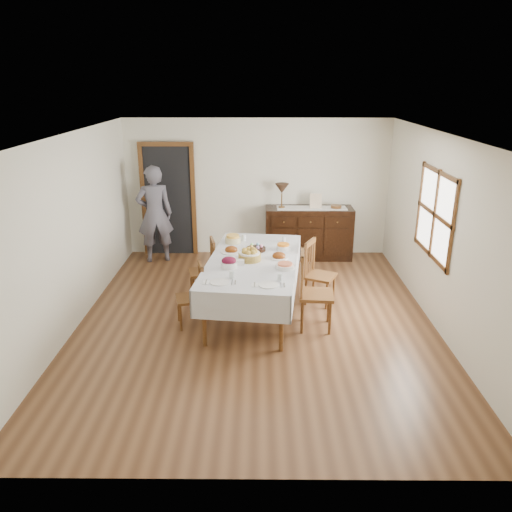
{
  "coord_description": "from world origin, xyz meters",
  "views": [
    {
      "loc": [
        0.05,
        -6.41,
        3.27
      ],
      "look_at": [
        0.0,
        0.1,
        0.95
      ],
      "focal_mm": 35.0,
      "sensor_mm": 36.0,
      "label": 1
    }
  ],
  "objects_px": {
    "person": "(155,211)",
    "table_lamp": "(282,189)",
    "chair_left_near": "(193,295)",
    "sideboard": "(309,233)",
    "dining_table": "(253,265)",
    "chair_left_far": "(205,268)",
    "chair_right_near": "(312,290)",
    "chair_right_far": "(317,272)"
  },
  "relations": [
    {
      "from": "person",
      "to": "chair_left_far",
      "type": "bearing_deg",
      "value": 107.03
    },
    {
      "from": "dining_table",
      "to": "table_lamp",
      "type": "relative_size",
      "value": 5.61
    },
    {
      "from": "chair_left_far",
      "to": "sideboard",
      "type": "distance_m",
      "value": 2.59
    },
    {
      "from": "chair_left_near",
      "to": "sideboard",
      "type": "distance_m",
      "value": 3.38
    },
    {
      "from": "sideboard",
      "to": "person",
      "type": "xyz_separation_m",
      "value": [
        -2.88,
        -0.2,
        0.47
      ]
    },
    {
      "from": "chair_left_far",
      "to": "person",
      "type": "bearing_deg",
      "value": -160.32
    },
    {
      "from": "chair_left_near",
      "to": "chair_right_far",
      "type": "xyz_separation_m",
      "value": [
        1.8,
        0.75,
        0.05
      ]
    },
    {
      "from": "chair_left_near",
      "to": "person",
      "type": "relative_size",
      "value": 0.46
    },
    {
      "from": "sideboard",
      "to": "person",
      "type": "height_order",
      "value": "person"
    },
    {
      "from": "dining_table",
      "to": "chair_left_near",
      "type": "xyz_separation_m",
      "value": [
        -0.83,
        -0.37,
        -0.29
      ]
    },
    {
      "from": "chair_right_far",
      "to": "table_lamp",
      "type": "relative_size",
      "value": 2.15
    },
    {
      "from": "chair_left_near",
      "to": "chair_left_far",
      "type": "bearing_deg",
      "value": 160.93
    },
    {
      "from": "dining_table",
      "to": "person",
      "type": "xyz_separation_m",
      "value": [
        -1.85,
        2.26,
        0.22
      ]
    },
    {
      "from": "dining_table",
      "to": "person",
      "type": "distance_m",
      "value": 2.93
    },
    {
      "from": "chair_left_near",
      "to": "sideboard",
      "type": "relative_size",
      "value": 0.55
    },
    {
      "from": "sideboard",
      "to": "chair_right_near",
      "type": "bearing_deg",
      "value": -94.26
    },
    {
      "from": "chair_left_far",
      "to": "chair_right_near",
      "type": "xyz_separation_m",
      "value": [
        1.57,
        -1.02,
        0.08
      ]
    },
    {
      "from": "dining_table",
      "to": "chair_right_near",
      "type": "bearing_deg",
      "value": -22.33
    },
    {
      "from": "chair_right_far",
      "to": "person",
      "type": "height_order",
      "value": "person"
    },
    {
      "from": "chair_left_far",
      "to": "chair_right_far",
      "type": "relative_size",
      "value": 0.96
    },
    {
      "from": "dining_table",
      "to": "sideboard",
      "type": "height_order",
      "value": "sideboard"
    },
    {
      "from": "person",
      "to": "table_lamp",
      "type": "xyz_separation_m",
      "value": [
        2.36,
        0.18,
        0.37
      ]
    },
    {
      "from": "chair_right_near",
      "to": "sideboard",
      "type": "relative_size",
      "value": 0.67
    },
    {
      "from": "chair_right_near",
      "to": "sideboard",
      "type": "xyz_separation_m",
      "value": [
        0.22,
        2.9,
        -0.06
      ]
    },
    {
      "from": "sideboard",
      "to": "table_lamp",
      "type": "bearing_deg",
      "value": -178.81
    },
    {
      "from": "chair_left_near",
      "to": "chair_right_near",
      "type": "relative_size",
      "value": 0.81
    },
    {
      "from": "chair_right_far",
      "to": "table_lamp",
      "type": "bearing_deg",
      "value": 38.91
    },
    {
      "from": "chair_left_near",
      "to": "dining_table",
      "type": "bearing_deg",
      "value": 99.38
    },
    {
      "from": "chair_right_far",
      "to": "chair_left_near",
      "type": "bearing_deg",
      "value": 138.68
    },
    {
      "from": "dining_table",
      "to": "chair_left_far",
      "type": "distance_m",
      "value": 0.98
    },
    {
      "from": "chair_left_far",
      "to": "chair_right_near",
      "type": "relative_size",
      "value": 0.86
    },
    {
      "from": "chair_right_near",
      "to": "person",
      "type": "height_order",
      "value": "person"
    },
    {
      "from": "dining_table",
      "to": "table_lamp",
      "type": "distance_m",
      "value": 2.56
    },
    {
      "from": "chair_left_far",
      "to": "sideboard",
      "type": "relative_size",
      "value": 0.58
    },
    {
      "from": "chair_left_far",
      "to": "chair_right_near",
      "type": "bearing_deg",
      "value": 43.72
    },
    {
      "from": "person",
      "to": "chair_right_near",
      "type": "bearing_deg",
      "value": 118.61
    },
    {
      "from": "chair_right_near",
      "to": "person",
      "type": "xyz_separation_m",
      "value": [
        -2.66,
        2.71,
        0.41
      ]
    },
    {
      "from": "dining_table",
      "to": "chair_left_far",
      "type": "bearing_deg",
      "value": 149.91
    },
    {
      "from": "chair_right_far",
      "to": "chair_right_near",
      "type": "bearing_deg",
      "value": -165.0
    },
    {
      "from": "person",
      "to": "sideboard",
      "type": "bearing_deg",
      "value": 167.92
    },
    {
      "from": "chair_right_far",
      "to": "dining_table",
      "type": "bearing_deg",
      "value": 137.29
    },
    {
      "from": "dining_table",
      "to": "sideboard",
      "type": "relative_size",
      "value": 1.57
    }
  ]
}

